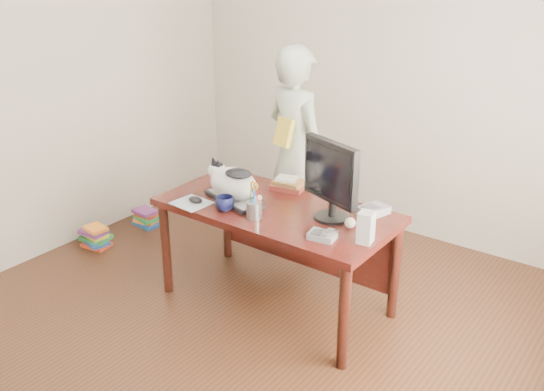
{
  "coord_description": "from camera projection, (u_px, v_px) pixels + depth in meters",
  "views": [
    {
      "loc": [
        2.19,
        -2.41,
        2.38
      ],
      "look_at": [
        0.0,
        0.55,
        0.85
      ],
      "focal_mm": 40.0,
      "sensor_mm": 36.0,
      "label": 1
    }
  ],
  "objects": [
    {
      "name": "baseball",
      "position": [
        350.0,
        223.0,
        3.75
      ],
      "size": [
        0.07,
        0.07,
        0.07
      ],
      "rotation": [
        0.0,
        0.0,
        0.29
      ],
      "color": "white",
      "rests_on": "desk"
    },
    {
      "name": "pen_cup",
      "position": [
        254.0,
        208.0,
        3.88
      ],
      "size": [
        0.13,
        0.13,
        0.25
      ],
      "rotation": [
        0.0,
        0.0,
        -0.33
      ],
      "color": "#98999E",
      "rests_on": "desk"
    },
    {
      "name": "coffee_mug",
      "position": [
        225.0,
        204.0,
        3.99
      ],
      "size": [
        0.17,
        0.17,
        0.1
      ],
      "primitive_type": "imported",
      "rotation": [
        0.0,
        0.0,
        0.89
      ],
      "color": "#0C1033",
      "rests_on": "desk"
    },
    {
      "name": "cat",
      "position": [
        232.0,
        182.0,
        4.12
      ],
      "size": [
        0.47,
        0.32,
        0.27
      ],
      "rotation": [
        0.0,
        0.0,
        -0.3
      ],
      "color": "white",
      "rests_on": "keyboard"
    },
    {
      "name": "keyboard",
      "position": [
        234.0,
        199.0,
        4.15
      ],
      "size": [
        0.52,
        0.32,
        0.03
      ],
      "rotation": [
        0.0,
        0.0,
        -0.3
      ],
      "color": "black",
      "rests_on": "desk"
    },
    {
      "name": "speaker",
      "position": [
        366.0,
        227.0,
        3.55
      ],
      "size": [
        0.1,
        0.11,
        0.19
      ],
      "rotation": [
        0.0,
        0.0,
        0.15
      ],
      "color": "#9A9B9D",
      "rests_on": "desk"
    },
    {
      "name": "book_pile_b",
      "position": [
        147.0,
        218.0,
        5.53
      ],
      "size": [
        0.26,
        0.2,
        0.15
      ],
      "color": "#184592",
      "rests_on": "ground"
    },
    {
      "name": "phone",
      "position": [
        323.0,
        235.0,
        3.62
      ],
      "size": [
        0.18,
        0.15,
        0.07
      ],
      "rotation": [
        0.0,
        0.0,
        0.17
      ],
      "color": "#5C5D61",
      "rests_on": "desk"
    },
    {
      "name": "book_stack",
      "position": [
        289.0,
        184.0,
        4.35
      ],
      "size": [
        0.26,
        0.21,
        0.09
      ],
      "rotation": [
        0.0,
        0.0,
        0.16
      ],
      "color": "#511815",
      "rests_on": "desk"
    },
    {
      "name": "mousepad",
      "position": [
        192.0,
        203.0,
        4.12
      ],
      "size": [
        0.25,
        0.23,
        0.01
      ],
      "rotation": [
        0.0,
        0.0,
        -0.08
      ],
      "color": "#B5BCC2",
      "rests_on": "desk"
    },
    {
      "name": "mouse",
      "position": [
        196.0,
        200.0,
        4.11
      ],
      "size": [
        0.11,
        0.08,
        0.04
      ],
      "rotation": [
        0.0,
        0.0,
        -0.08
      ],
      "color": "black",
      "rests_on": "mousepad"
    },
    {
      "name": "calculator",
      "position": [
        373.0,
        210.0,
        3.95
      ],
      "size": [
        0.19,
        0.22,
        0.06
      ],
      "rotation": [
        0.0,
        0.0,
        -0.28
      ],
      "color": "#5C5D61",
      "rests_on": "desk"
    },
    {
      "name": "book_pile_a",
      "position": [
        96.0,
        237.0,
        5.13
      ],
      "size": [
        0.27,
        0.22,
        0.18
      ],
      "color": "#B9331A",
      "rests_on": "ground"
    },
    {
      "name": "held_book",
      "position": [
        284.0,
        132.0,
        4.63
      ],
      "size": [
        0.18,
        0.14,
        0.22
      ],
      "rotation": [
        0.0,
        0.0,
        -0.28
      ],
      "color": "yellow",
      "rests_on": "person"
    },
    {
      "name": "room",
      "position": [
        214.0,
        143.0,
        3.39
      ],
      "size": [
        4.5,
        4.5,
        4.5
      ],
      "color": "black",
      "rests_on": "ground"
    },
    {
      "name": "desk",
      "position": [
        283.0,
        223.0,
        4.18
      ],
      "size": [
        1.6,
        0.8,
        0.75
      ],
      "color": "black",
      "rests_on": "ground"
    },
    {
      "name": "monitor",
      "position": [
        331.0,
        176.0,
        3.77
      ],
      "size": [
        0.45,
        0.29,
        0.52
      ],
      "rotation": [
        0.0,
        0.0,
        -0.33
      ],
      "color": "black",
      "rests_on": "desk"
    },
    {
      "name": "person",
      "position": [
        296.0,
        152.0,
        4.84
      ],
      "size": [
        0.71,
        0.56,
        1.7
      ],
      "primitive_type": "imported",
      "rotation": [
        0.0,
        0.0,
        2.86
      ],
      "color": "white",
      "rests_on": "ground"
    }
  ]
}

